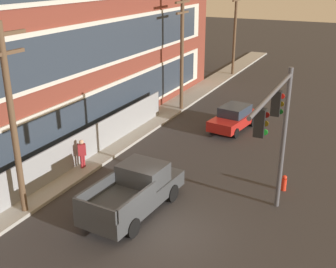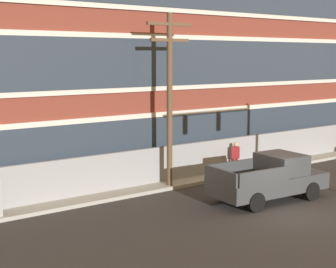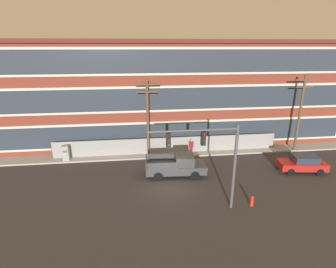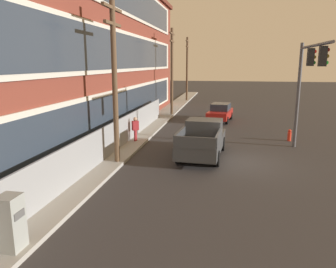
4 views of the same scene
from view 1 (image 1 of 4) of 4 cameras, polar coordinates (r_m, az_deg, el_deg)
ground_plane at (r=17.10m, az=-0.14°, el=-13.20°), size 160.00×160.00×0.00m
sidewalk_building_side at (r=20.48m, az=-17.43°, el=-7.76°), size 80.00×1.98×0.16m
chain_link_fence at (r=20.64m, az=-16.52°, el=-4.70°), size 23.61×0.06×1.87m
traffic_signal_mast at (r=16.07m, az=14.58°, el=1.40°), size 5.95×0.43×6.18m
pickup_truck_dark_grey at (r=18.10m, az=-4.45°, el=-7.70°), size 5.41×2.45×1.94m
sedan_red at (r=27.61m, az=8.88°, el=2.21°), size 4.34×2.29×1.56m
utility_pole_near_corner at (r=17.49m, az=-20.43°, el=2.50°), size 2.44×0.26×8.01m
utility_pole_midblock at (r=30.25m, az=1.90°, el=11.40°), size 2.19×0.26×8.22m
utility_pole_far_east at (r=41.90m, az=9.06°, el=14.03°), size 2.46×0.26×8.33m
pedestrian_near_cabinet at (r=22.00m, az=-11.56°, el=-2.51°), size 0.45×0.46×1.69m
fire_hydrant at (r=20.61m, az=15.44°, el=-6.40°), size 0.24×0.24×0.78m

